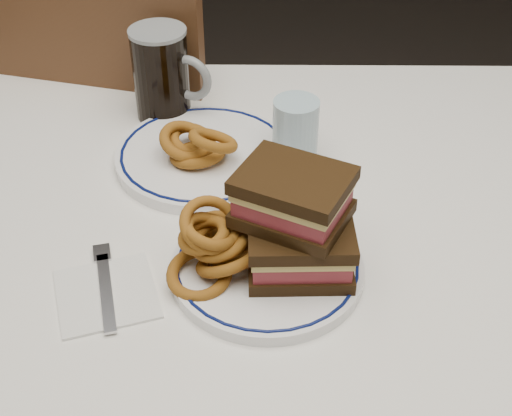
{
  "coord_description": "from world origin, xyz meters",
  "views": [
    {
      "loc": [
        0.05,
        -0.83,
        1.4
      ],
      "look_at": [
        0.04,
        -0.13,
        0.84
      ],
      "focal_mm": 50.0,
      "sensor_mm": 36.0,
      "label": 1
    }
  ],
  "objects_px": {
    "chair_far": "(131,151)",
    "beer_mug": "(163,73)",
    "main_plate": "(267,267)",
    "reuben_sandwich": "(297,223)",
    "far_plate": "(205,155)"
  },
  "relations": [
    {
      "from": "chair_far",
      "to": "reuben_sandwich",
      "type": "relative_size",
      "value": 5.8
    },
    {
      "from": "main_plate",
      "to": "far_plate",
      "type": "distance_m",
      "value": 0.27
    },
    {
      "from": "reuben_sandwich",
      "to": "beer_mug",
      "type": "distance_m",
      "value": 0.45
    },
    {
      "from": "reuben_sandwich",
      "to": "beer_mug",
      "type": "bearing_deg",
      "value": 118.11
    },
    {
      "from": "beer_mug",
      "to": "far_plate",
      "type": "relative_size",
      "value": 0.57
    },
    {
      "from": "far_plate",
      "to": "main_plate",
      "type": "bearing_deg",
      "value": -68.93
    },
    {
      "from": "main_plate",
      "to": "chair_far",
      "type": "bearing_deg",
      "value": 115.2
    },
    {
      "from": "reuben_sandwich",
      "to": "beer_mug",
      "type": "relative_size",
      "value": 1.03
    },
    {
      "from": "chair_far",
      "to": "far_plate",
      "type": "relative_size",
      "value": 3.39
    },
    {
      "from": "reuben_sandwich",
      "to": "beer_mug",
      "type": "xyz_separation_m",
      "value": [
        -0.21,
        0.39,
        -0.0
      ]
    },
    {
      "from": "reuben_sandwich",
      "to": "main_plate",
      "type": "bearing_deg",
      "value": -178.11
    },
    {
      "from": "main_plate",
      "to": "reuben_sandwich",
      "type": "distance_m",
      "value": 0.08
    },
    {
      "from": "chair_far",
      "to": "beer_mug",
      "type": "distance_m",
      "value": 0.41
    },
    {
      "from": "beer_mug",
      "to": "chair_far",
      "type": "bearing_deg",
      "value": 117.4
    },
    {
      "from": "chair_far",
      "to": "far_plate",
      "type": "height_order",
      "value": "chair_far"
    }
  ]
}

